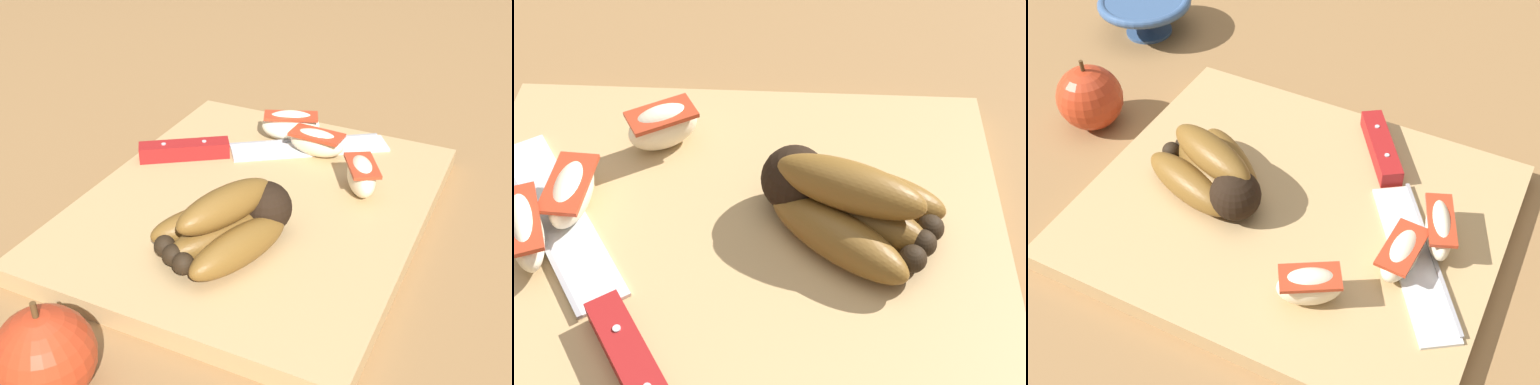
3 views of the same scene
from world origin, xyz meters
The scene contains 9 objects.
ground_plane centered at (0.00, 0.00, 0.00)m, with size 6.00×6.00×0.00m, color olive.
cutting_board centered at (0.00, -0.01, 0.01)m, with size 0.39×0.33×0.02m, color tan.
banana_bunch centered at (0.08, 0.00, 0.04)m, with size 0.14×0.12×0.06m.
chefs_knife centered at (-0.07, -0.08, 0.03)m, with size 0.18×0.25×0.02m.
apple_wedge_near centered at (-0.14, -0.03, 0.04)m, with size 0.05×0.07×0.04m.
apple_wedge_middle centered at (-0.06, 0.08, 0.04)m, with size 0.06×0.05×0.04m.
apple_wedge_far centered at (-0.12, 0.01, 0.04)m, with size 0.03×0.07×0.03m.
whole_apple centered at (0.27, -0.05, 0.04)m, with size 0.07×0.07×0.08m.
ceramic_bowl centered at (0.32, -0.23, 0.03)m, with size 0.12×0.12×0.05m.
Camera 3 is at (-0.19, 0.39, 0.49)m, focal length 46.65 mm.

